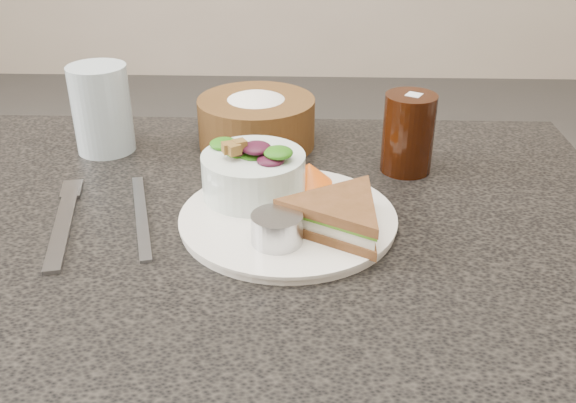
# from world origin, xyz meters

# --- Properties ---
(dinner_plate) EXTENTS (0.26, 0.26, 0.01)m
(dinner_plate) POSITION_xyz_m (0.07, -0.00, 0.76)
(dinner_plate) COLOR silver
(dinner_plate) RESTS_ON dining_table
(sandwich) EXTENTS (0.21, 0.21, 0.04)m
(sandwich) POSITION_xyz_m (0.13, -0.04, 0.78)
(sandwich) COLOR brown
(sandwich) RESTS_ON dinner_plate
(salad_bowl) EXTENTS (0.14, 0.14, 0.08)m
(salad_bowl) POSITION_xyz_m (0.02, 0.05, 0.80)
(salad_bowl) COLOR silver
(salad_bowl) RESTS_ON dinner_plate
(dressing_ramekin) EXTENTS (0.07, 0.07, 0.03)m
(dressing_ramekin) POSITION_xyz_m (0.06, -0.07, 0.78)
(dressing_ramekin) COLOR #ADAFB3
(dressing_ramekin) RESTS_ON dinner_plate
(orange_wedge) EXTENTS (0.09, 0.09, 0.03)m
(orange_wedge) POSITION_xyz_m (0.09, 0.08, 0.78)
(orange_wedge) COLOR #F65F11
(orange_wedge) RESTS_ON dinner_plate
(fork) EXTENTS (0.06, 0.20, 0.01)m
(fork) POSITION_xyz_m (-0.20, -0.03, 0.75)
(fork) COLOR gray
(fork) RESTS_ON dining_table
(knife) EXTENTS (0.07, 0.21, 0.00)m
(knife) POSITION_xyz_m (-0.11, 0.00, 0.75)
(knife) COLOR #959AA5
(knife) RESTS_ON dining_table
(bread_basket) EXTENTS (0.21, 0.21, 0.10)m
(bread_basket) POSITION_xyz_m (0.01, 0.24, 0.80)
(bread_basket) COLOR brown
(bread_basket) RESTS_ON dining_table
(cola_glass) EXTENTS (0.09, 0.09, 0.12)m
(cola_glass) POSITION_xyz_m (0.23, 0.15, 0.81)
(cola_glass) COLOR black
(cola_glass) RESTS_ON dining_table
(water_glass) EXTENTS (0.11, 0.11, 0.13)m
(water_glass) POSITION_xyz_m (-0.22, 0.21, 0.82)
(water_glass) COLOR #A7BBC4
(water_glass) RESTS_ON dining_table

